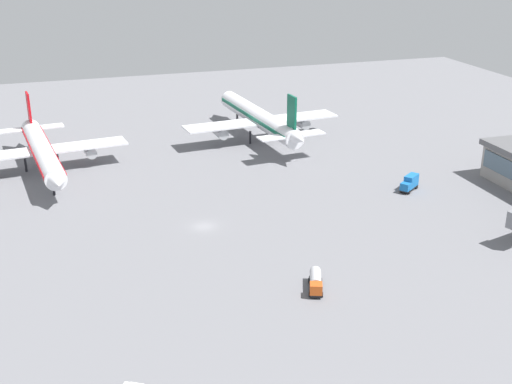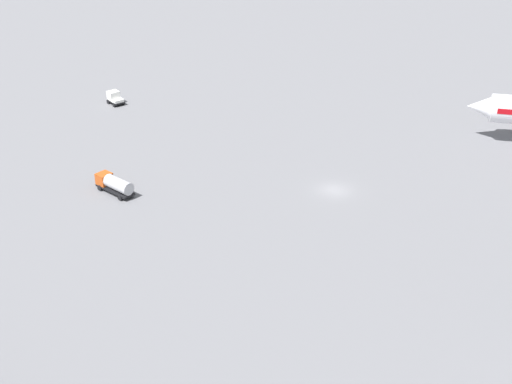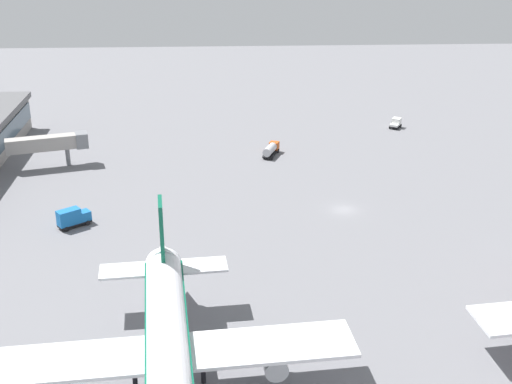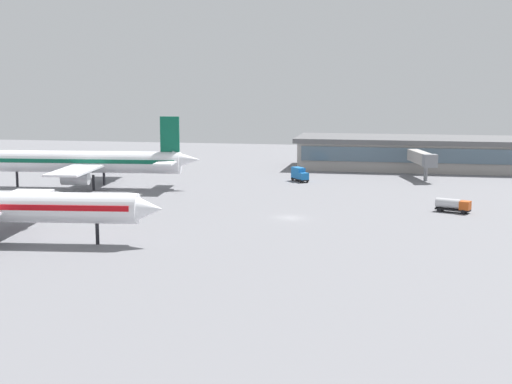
{
  "view_description": "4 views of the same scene",
  "coord_description": "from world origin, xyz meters",
  "px_view_note": "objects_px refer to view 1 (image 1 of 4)",
  "views": [
    {
      "loc": [
        -112.52,
        25.4,
        52.52
      ],
      "look_at": [
        6.88,
        -12.6,
        2.9
      ],
      "focal_mm": 46.56,
      "sensor_mm": 36.0,
      "label": 1
    },
    {
      "loc": [
        19.01,
        -85.88,
        45.58
      ],
      "look_at": [
        -6.88,
        -13.49,
        5.17
      ],
      "focal_mm": 49.13,
      "sensor_mm": 36.0,
      "label": 2
    },
    {
      "loc": [
        115.23,
        -20.93,
        52.87
      ],
      "look_at": [
        4.52,
        -15.83,
        5.65
      ],
      "focal_mm": 50.19,
      "sensor_mm": 36.0,
      "label": 3
    },
    {
      "loc": [
        -19.13,
        129.32,
        24.7
      ],
      "look_at": [
        9.07,
        -14.5,
        2.17
      ],
      "focal_mm": 52.61,
      "sensor_mm": 36.0,
      "label": 4
    }
  ],
  "objects_px": {
    "airplane_taxiing": "(42,151)",
    "airplane_at_gate": "(259,118)",
    "fuel_truck": "(316,282)",
    "catering_truck": "(410,183)"
  },
  "relations": [
    {
      "from": "fuel_truck",
      "to": "airplane_at_gate",
      "type": "bearing_deg",
      "value": -170.62
    },
    {
      "from": "airplane_at_gate",
      "to": "airplane_taxiing",
      "type": "bearing_deg",
      "value": 95.23
    },
    {
      "from": "airplane_at_gate",
      "to": "catering_truck",
      "type": "xyz_separation_m",
      "value": [
        -45.89,
        -19.3,
        -4.16
      ]
    },
    {
      "from": "catering_truck",
      "to": "fuel_truck",
      "type": "bearing_deg",
      "value": 6.89
    },
    {
      "from": "catering_truck",
      "to": "fuel_truck",
      "type": "xyz_separation_m",
      "value": [
        -33.38,
        35.69,
        -0.31
      ]
    },
    {
      "from": "airplane_taxiing",
      "to": "airplane_at_gate",
      "type": "bearing_deg",
      "value": 94.02
    },
    {
      "from": "airplane_taxiing",
      "to": "fuel_truck",
      "type": "distance_m",
      "value": 79.32
    },
    {
      "from": "airplane_taxiing",
      "to": "catering_truck",
      "type": "relative_size",
      "value": 8.79
    },
    {
      "from": "airplane_at_gate",
      "to": "airplane_taxiing",
      "type": "distance_m",
      "value": 56.86
    },
    {
      "from": "airplane_taxiing",
      "to": "fuel_truck",
      "type": "xyz_separation_m",
      "value": [
        -68.69,
        -39.47,
        -4.1
      ]
    }
  ]
}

